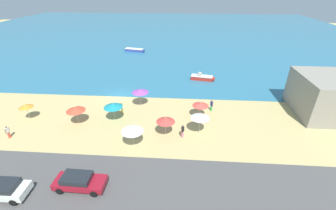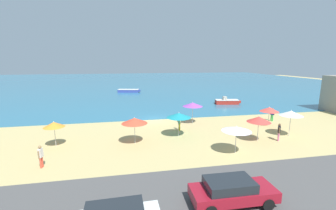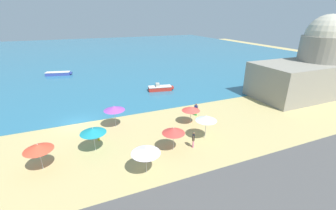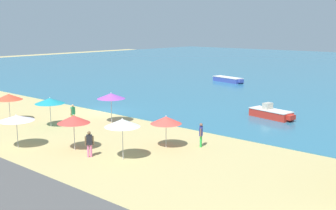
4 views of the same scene
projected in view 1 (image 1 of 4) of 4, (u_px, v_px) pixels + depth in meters
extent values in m
plane|color=tan|center=(118.00, 97.00, 36.24)|extent=(160.00, 160.00, 0.00)
cube|color=teal|center=(157.00, 31.00, 84.33)|extent=(150.00, 110.00, 0.05)
cube|color=#4D4B4A|center=(66.00, 184.00, 20.48)|extent=(80.00, 8.00, 0.06)
cylinder|color=#B2B2B7|center=(77.00, 117.00, 28.85)|extent=(0.05, 0.05, 1.99)
cone|color=#E8492F|center=(75.00, 109.00, 28.27)|extent=(2.38, 2.38, 0.51)
sphere|color=silver|center=(75.00, 107.00, 28.13)|extent=(0.08, 0.08, 0.08)
cylinder|color=#B2B2B7|center=(141.00, 99.00, 33.15)|extent=(0.05, 0.05, 2.19)
cone|color=purple|center=(140.00, 91.00, 32.53)|extent=(2.43, 2.43, 0.47)
sphere|color=silver|center=(140.00, 89.00, 32.41)|extent=(0.08, 0.08, 0.08)
cylinder|color=#B2B2B7|center=(166.00, 128.00, 26.71)|extent=(0.05, 0.05, 1.94)
cone|color=#D74038|center=(166.00, 120.00, 26.14)|extent=(2.21, 2.21, 0.52)
sphere|color=silver|center=(166.00, 118.00, 26.00)|extent=(0.08, 0.08, 0.08)
cylinder|color=#B2B2B7|center=(133.00, 138.00, 24.97)|extent=(0.05, 0.05, 1.96)
cone|color=silver|center=(132.00, 130.00, 24.44)|extent=(2.43, 2.43, 0.37)
sphere|color=silver|center=(132.00, 128.00, 24.33)|extent=(0.08, 0.08, 0.08)
cylinder|color=#B2B2B7|center=(199.00, 125.00, 27.02)|extent=(0.05, 0.05, 2.19)
cone|color=silver|center=(200.00, 116.00, 26.40)|extent=(2.25, 2.25, 0.49)
sphere|color=silver|center=(200.00, 114.00, 26.27)|extent=(0.08, 0.08, 0.08)
cylinder|color=#B2B2B7|center=(200.00, 111.00, 30.45)|extent=(0.05, 0.05, 1.75)
cone|color=#ED493E|center=(201.00, 104.00, 29.93)|extent=(2.18, 2.18, 0.51)
sphere|color=silver|center=(201.00, 102.00, 29.79)|extent=(0.08, 0.08, 0.08)
cylinder|color=#B2B2B7|center=(28.00, 113.00, 29.84)|extent=(0.05, 0.05, 1.86)
cone|color=orange|center=(26.00, 106.00, 29.31)|extent=(1.80, 1.80, 0.46)
sphere|color=silver|center=(25.00, 104.00, 29.18)|extent=(0.08, 0.08, 0.08)
cylinder|color=#B2B2B7|center=(114.00, 113.00, 29.61)|extent=(0.05, 0.05, 2.02)
cone|color=teal|center=(113.00, 106.00, 29.04)|extent=(2.46, 2.46, 0.47)
sphere|color=silver|center=(113.00, 104.00, 28.91)|extent=(0.08, 0.08, 0.08)
cylinder|color=#DD4C38|center=(10.00, 135.00, 26.53)|extent=(0.14, 0.14, 0.80)
cylinder|color=#DD4C38|center=(8.00, 135.00, 26.38)|extent=(0.14, 0.14, 0.80)
cube|color=silver|center=(7.00, 130.00, 26.11)|extent=(0.29, 0.40, 0.63)
sphere|color=#9B774D|center=(6.00, 127.00, 25.89)|extent=(0.22, 0.22, 0.22)
cylinder|color=#9B774D|center=(9.00, 129.00, 26.33)|extent=(0.09, 0.09, 0.57)
cylinder|color=#9B774D|center=(5.00, 132.00, 25.93)|extent=(0.09, 0.09, 0.57)
cylinder|color=yellow|center=(122.00, 110.00, 31.59)|extent=(0.14, 0.14, 0.81)
cylinder|color=yellow|center=(122.00, 111.00, 31.44)|extent=(0.14, 0.14, 0.81)
cube|color=#268958|center=(122.00, 106.00, 31.17)|extent=(0.29, 0.40, 0.64)
sphere|color=tan|center=(121.00, 103.00, 30.95)|extent=(0.22, 0.22, 0.22)
cylinder|color=tan|center=(122.00, 105.00, 31.40)|extent=(0.09, 0.09, 0.58)
cylinder|color=tan|center=(121.00, 107.00, 30.98)|extent=(0.09, 0.09, 0.58)
cylinder|color=green|center=(211.00, 108.00, 32.15)|extent=(0.14, 0.14, 0.81)
cylinder|color=green|center=(212.00, 108.00, 32.01)|extent=(0.14, 0.14, 0.81)
cube|color=navy|center=(212.00, 104.00, 31.73)|extent=(0.37, 0.42, 0.64)
sphere|color=brown|center=(212.00, 101.00, 31.51)|extent=(0.22, 0.22, 0.22)
cylinder|color=brown|center=(211.00, 103.00, 31.94)|extent=(0.09, 0.09, 0.58)
cylinder|color=brown|center=(213.00, 105.00, 31.56)|extent=(0.09, 0.09, 0.58)
cylinder|color=pink|center=(182.00, 135.00, 26.50)|extent=(0.14, 0.14, 0.83)
cylinder|color=pink|center=(183.00, 134.00, 26.62)|extent=(0.14, 0.14, 0.83)
cube|color=black|center=(183.00, 129.00, 26.21)|extent=(0.38, 0.42, 0.65)
sphere|color=brown|center=(183.00, 126.00, 25.99)|extent=(0.22, 0.22, 0.22)
cylinder|color=brown|center=(181.00, 130.00, 26.06)|extent=(0.09, 0.09, 0.59)
cylinder|color=brown|center=(184.00, 129.00, 26.40)|extent=(0.09, 0.09, 0.59)
cube|color=maroon|center=(80.00, 182.00, 19.85)|extent=(4.54, 1.88, 0.58)
cube|color=#1E2328|center=(77.00, 178.00, 19.61)|extent=(2.55, 1.62, 0.50)
cylinder|color=black|center=(101.00, 179.00, 20.60)|extent=(0.64, 0.23, 0.64)
cylinder|color=black|center=(94.00, 194.00, 19.13)|extent=(0.64, 0.23, 0.64)
cylinder|color=black|center=(69.00, 176.00, 20.85)|extent=(0.64, 0.23, 0.64)
cylinder|color=black|center=(60.00, 191.00, 19.39)|extent=(0.64, 0.23, 0.64)
cube|color=silver|center=(2.00, 190.00, 19.06)|extent=(4.44, 1.93, 0.66)
cube|color=#1E2328|center=(2.00, 186.00, 18.78)|extent=(2.50, 1.67, 0.47)
cylinder|color=black|center=(13.00, 202.00, 18.39)|extent=(0.64, 0.23, 0.64)
cylinder|color=black|center=(26.00, 185.00, 19.92)|extent=(0.64, 0.23, 0.64)
cube|color=#37479A|center=(134.00, 50.00, 59.57)|extent=(5.17, 2.55, 0.66)
cube|color=#37479A|center=(144.00, 51.00, 58.86)|extent=(0.61, 0.91, 0.39)
cube|color=silver|center=(134.00, 49.00, 59.39)|extent=(5.18, 2.63, 0.08)
cube|color=red|center=(202.00, 78.00, 42.23)|extent=(4.15, 2.13, 0.69)
cube|color=red|center=(214.00, 79.00, 41.71)|extent=(0.58, 0.87, 0.42)
cube|color=silver|center=(202.00, 76.00, 42.04)|extent=(4.17, 2.21, 0.08)
cube|color=#B2AD9E|center=(200.00, 74.00, 42.00)|extent=(0.75, 0.96, 0.64)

